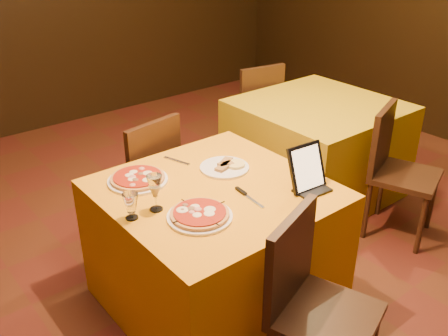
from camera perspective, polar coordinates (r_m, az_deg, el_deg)
floor at (r=3.05m, az=5.89°, el=-15.01°), size 6.00×7.00×0.01m
main_table at (r=2.81m, az=-1.06°, el=-8.99°), size 1.10×1.10×0.75m
side_table at (r=4.02m, az=10.45°, el=2.22°), size 1.10×1.10×0.75m
chair_main_near at (r=2.32m, az=11.63°, el=-16.23°), size 0.51×0.51×0.91m
chair_main_far at (r=3.37m, az=-9.84°, el=-1.26°), size 0.55×0.55×0.91m
chair_side_near at (r=3.58m, az=20.02°, el=-0.83°), size 0.49×0.49×0.91m
chair_side_far at (r=4.50m, az=2.96°, el=6.47°), size 0.45×0.45×0.91m
pizza_near at (r=2.36m, az=-2.79°, el=-5.40°), size 0.31×0.31×0.03m
pizza_far at (r=2.70m, az=-9.84°, el=-1.26°), size 0.32×0.32×0.03m
cutlet_dish at (r=2.80m, az=0.05°, el=0.16°), size 0.28×0.28×0.03m
wine_glass at (r=2.40m, az=-7.87°, el=-2.80°), size 0.07×0.07×0.19m
water_glass at (r=2.37m, az=-10.59°, el=-4.32°), size 0.10×0.10×0.13m
tablet at (r=2.59m, az=9.43°, el=0.07°), size 0.22×0.12×0.24m
knife at (r=2.51m, az=3.07°, el=-3.55°), size 0.04×0.21×0.01m
fork_near at (r=2.28m, az=-4.82°, el=-7.00°), size 0.06×0.14×0.01m
fork_far at (r=2.90m, az=-5.43°, el=0.82°), size 0.07×0.18×0.01m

